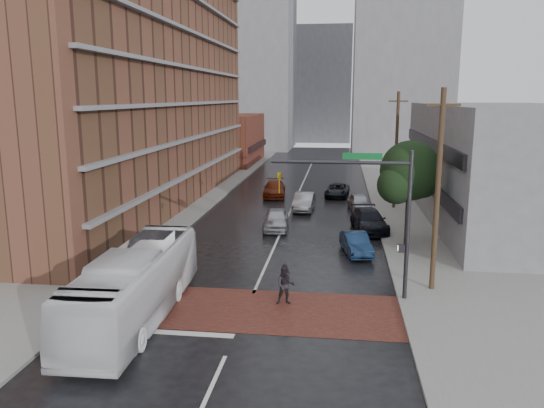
% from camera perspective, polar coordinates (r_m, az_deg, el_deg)
% --- Properties ---
extents(ground, '(160.00, 160.00, 0.00)m').
position_cam_1_polar(ground, '(24.31, -3.00, -11.73)').
color(ground, black).
rests_on(ground, ground).
extents(crosswalk, '(14.00, 5.00, 0.02)m').
position_cam_1_polar(crosswalk, '(24.76, -2.79, -11.25)').
color(crosswalk, brown).
rests_on(crosswalk, ground).
extents(sidewalk_west, '(9.00, 90.00, 0.15)m').
position_cam_1_polar(sidewalk_west, '(50.39, -10.81, 0.41)').
color(sidewalk_west, gray).
rests_on(sidewalk_west, ground).
extents(sidewalk_east, '(9.00, 90.00, 0.15)m').
position_cam_1_polar(sidewalk_east, '(48.49, 16.00, -0.27)').
color(sidewalk_east, gray).
rests_on(sidewalk_east, ground).
extents(apartment_block, '(10.00, 44.00, 28.00)m').
position_cam_1_polar(apartment_block, '(49.60, -14.66, 16.24)').
color(apartment_block, brown).
rests_on(apartment_block, ground).
extents(storefront_west, '(8.00, 16.00, 7.00)m').
position_cam_1_polar(storefront_west, '(77.89, -4.62, 6.97)').
color(storefront_west, maroon).
rests_on(storefront_west, ground).
extents(building_east, '(11.00, 26.00, 9.00)m').
position_cam_1_polar(building_east, '(44.06, 23.72, 3.90)').
color(building_east, gray).
rests_on(building_east, ground).
extents(distant_tower_west, '(18.00, 16.00, 32.00)m').
position_cam_1_polar(distant_tower_west, '(101.80, -3.00, 15.08)').
color(distant_tower_west, gray).
rests_on(distant_tower_west, ground).
extents(distant_tower_east, '(16.00, 14.00, 36.00)m').
position_cam_1_polar(distant_tower_east, '(94.87, 13.89, 16.25)').
color(distant_tower_east, gray).
rests_on(distant_tower_east, ground).
extents(distant_tower_center, '(12.00, 10.00, 24.00)m').
position_cam_1_polar(distant_tower_center, '(117.07, 5.49, 12.61)').
color(distant_tower_center, gray).
rests_on(distant_tower_center, ground).
extents(street_tree, '(4.20, 4.10, 6.90)m').
position_cam_1_polar(street_tree, '(34.63, 14.65, 3.07)').
color(street_tree, '#332319').
rests_on(street_tree, ground).
extents(signal_mast, '(6.50, 0.30, 7.20)m').
position_cam_1_polar(signal_mast, '(25.01, 11.24, 0.09)').
color(signal_mast, '#2D2D33').
rests_on(signal_mast, ground).
extents(utility_pole_near, '(1.60, 0.26, 10.00)m').
position_cam_1_polar(utility_pole_near, '(26.76, 17.39, 1.41)').
color(utility_pole_near, '#473321').
rests_on(utility_pole_near, ground).
extents(utility_pole_far, '(1.60, 0.26, 10.00)m').
position_cam_1_polar(utility_pole_far, '(46.42, 13.21, 5.69)').
color(utility_pole_far, '#473321').
rests_on(utility_pole_far, ground).
extents(transit_bus, '(2.96, 11.34, 3.14)m').
position_cam_1_polar(transit_bus, '(23.97, -14.42, -8.40)').
color(transit_bus, white).
rests_on(transit_bus, ground).
extents(pedestrian_a, '(0.57, 0.41, 1.47)m').
position_cam_1_polar(pedestrian_a, '(26.61, 1.40, -7.92)').
color(pedestrian_a, black).
rests_on(pedestrian_a, ground).
extents(pedestrian_b, '(0.99, 0.82, 1.85)m').
position_cam_1_polar(pedestrian_b, '(25.02, 1.47, -8.74)').
color(pedestrian_b, black).
rests_on(pedestrian_b, ground).
extents(car_travel_a, '(2.06, 4.55, 1.52)m').
position_cam_1_polar(car_travel_a, '(38.80, 0.45, -1.66)').
color(car_travel_a, '#ADAFB5').
rests_on(car_travel_a, ground).
extents(car_travel_b, '(1.79, 4.63, 1.51)m').
position_cam_1_polar(car_travel_b, '(45.41, 3.46, 0.26)').
color(car_travel_b, '#AAADB2').
rests_on(car_travel_b, ground).
extents(car_travel_c, '(2.47, 5.26, 1.49)m').
position_cam_1_polar(car_travel_c, '(51.59, 0.26, 1.62)').
color(car_travel_c, maroon).
rests_on(car_travel_c, ground).
extents(suv_travel, '(2.54, 4.73, 1.26)m').
position_cam_1_polar(suv_travel, '(51.99, 7.03, 1.49)').
color(suv_travel, black).
rests_on(suv_travel, ground).
extents(car_parked_near, '(2.13, 4.20, 1.32)m').
position_cam_1_polar(car_parked_near, '(33.21, 9.02, -4.24)').
color(car_parked_near, '#15294A').
rests_on(car_parked_near, ground).
extents(car_parked_mid, '(2.92, 5.55, 1.53)m').
position_cam_1_polar(car_parked_mid, '(39.04, 10.41, -1.75)').
color(car_parked_mid, black).
rests_on(car_parked_mid, ground).
extents(car_parked_far, '(2.26, 4.34, 1.41)m').
position_cam_1_polar(car_parked_far, '(45.90, 9.38, 0.18)').
color(car_parked_far, '#B0B1B8').
rests_on(car_parked_far, ground).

